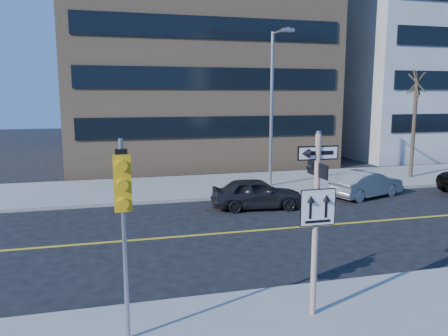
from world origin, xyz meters
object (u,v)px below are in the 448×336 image
object	(u,v)px
sign_pole	(316,214)
streetlight_a	(273,99)
parked_car_a	(257,193)
street_tree_west	(417,85)
traffic_signal	(123,200)
parked_car_b	(366,184)

from	to	relation	value
sign_pole	streetlight_a	xyz separation A→B (m)	(4.00, 13.27, 2.32)
streetlight_a	sign_pole	bearing A→B (deg)	-106.77
parked_car_a	street_tree_west	distance (m)	12.81
sign_pole	traffic_signal	distance (m)	4.05
traffic_signal	streetlight_a	bearing A→B (deg)	59.20
traffic_signal	street_tree_west	xyz separation A→B (m)	(17.00, 13.96, 2.50)
traffic_signal	streetlight_a	world-z (taller)	streetlight_a
parked_car_a	parked_car_b	distance (m)	5.97
traffic_signal	streetlight_a	distance (m)	15.72
parked_car_a	sign_pole	bearing A→B (deg)	175.03
sign_pole	parked_car_b	world-z (taller)	sign_pole
parked_car_a	street_tree_west	size ratio (longest dim) A/B	0.63
traffic_signal	parked_car_b	bearing A→B (deg)	41.55
sign_pole	street_tree_west	distance (m)	19.22
parked_car_a	streetlight_a	distance (m)	5.87
sign_pole	traffic_signal	size ratio (longest dim) A/B	1.02
sign_pole	parked_car_a	world-z (taller)	sign_pole
parked_car_b	traffic_signal	bearing A→B (deg)	113.29
sign_pole	parked_car_b	bearing A→B (deg)	52.86
parked_car_a	traffic_signal	bearing A→B (deg)	155.07
sign_pole	parked_car_a	distance (m)	9.95
parked_car_b	street_tree_west	xyz separation A→B (m)	(5.17, 3.47, 4.87)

